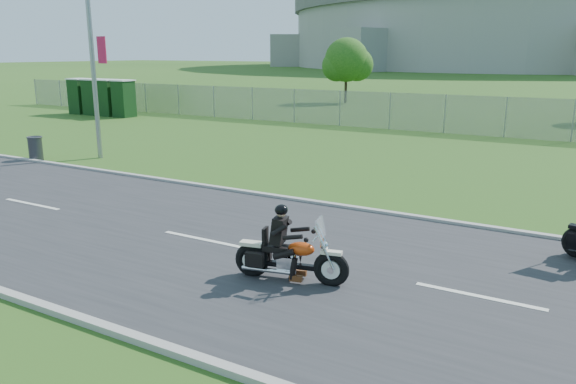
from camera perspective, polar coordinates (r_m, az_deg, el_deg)
The scene contains 14 objects.
ground at distance 11.69m, azimuth -0.82°, elevation -6.64°, with size 420.00×420.00×0.00m, color #274B17.
road at distance 11.68m, azimuth -0.82°, elevation -6.55°, with size 120.00×8.00×0.04m, color #28282B.
curb_north at distance 15.12m, azimuth 7.10°, elevation -1.72°, with size 120.00×0.18×0.12m, color #9E9B93.
curb_south at distance 8.76m, azimuth -15.03°, elevation -14.23°, with size 120.00×0.18×0.12m, color #9E9B93.
fence at distance 31.39m, azimuth 10.30°, elevation 8.10°, with size 60.00×0.03×2.00m, color gray.
stadium at distance 181.55m, azimuth 22.99°, elevation 16.60°, with size 140.40×140.40×29.20m.
streetlight at distance 23.57m, azimuth -19.16°, elevation 16.98°, with size 0.90×2.46×10.00m.
porta_toilet_a at distance 38.31m, azimuth -16.35°, elevation 9.03°, with size 1.10×1.10×2.30m, color black.
porta_toilet_b at distance 39.34m, azimuth -17.78°, elevation 9.05°, with size 1.10×1.10×2.30m, color black.
porta_toilet_c at distance 40.38m, azimuth -19.13°, elevation 9.06°, with size 1.10×1.10×2.30m, color black.
porta_toilet_d at distance 41.45m, azimuth -20.42°, elevation 9.06°, with size 1.10×1.10×2.30m, color black.
tree_fence_mid at distance 47.63m, azimuth 6.03°, elevation 12.98°, with size 3.96×3.69×5.30m.
motorcycle_lead at distance 10.33m, azimuth 0.09°, elevation -6.69°, with size 2.17×0.84×1.47m.
trash_can at distance 24.05m, azimuth -24.27°, elevation 4.02°, with size 0.53×0.53×0.91m, color #333438.
Camera 1 is at (5.64, -9.37, 4.13)m, focal length 35.00 mm.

